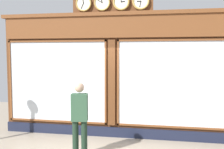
# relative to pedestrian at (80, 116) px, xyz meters

# --- Properties ---
(shop_facade) EXTENTS (6.54, 0.42, 4.04)m
(shop_facade) POSITION_rel_pedestrian_xyz_m (-0.47, -1.62, 0.84)
(shop_facade) COLOR #5B3319
(shop_facade) RESTS_ON ground_plane
(pedestrian) EXTENTS (0.39, 0.27, 1.69)m
(pedestrian) POSITION_rel_pedestrian_xyz_m (0.00, 0.00, 0.00)
(pedestrian) COLOR #1C2F21
(pedestrian) RESTS_ON ground_plane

